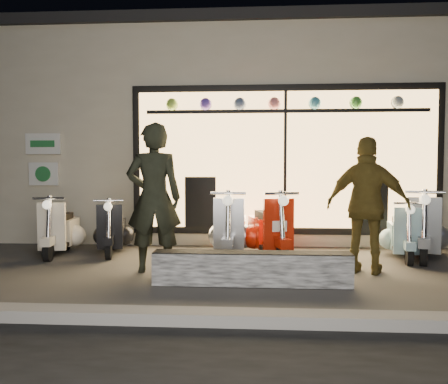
# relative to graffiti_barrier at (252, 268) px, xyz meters

# --- Properties ---
(ground) EXTENTS (40.00, 40.00, 0.00)m
(ground) POSITION_rel_graffiti_barrier_xyz_m (-0.22, 0.65, -0.20)
(ground) COLOR #383533
(ground) RESTS_ON ground
(kerb) EXTENTS (40.00, 0.25, 0.12)m
(kerb) POSITION_rel_graffiti_barrier_xyz_m (-0.22, -1.35, -0.14)
(kerb) COLOR slate
(kerb) RESTS_ON ground
(shop_building) EXTENTS (10.20, 6.23, 4.20)m
(shop_building) POSITION_rel_graffiti_barrier_xyz_m (-0.21, 5.63, 1.90)
(shop_building) COLOR beige
(shop_building) RESTS_ON ground
(graffiti_barrier) EXTENTS (2.35, 0.28, 0.40)m
(graffiti_barrier) POSITION_rel_graffiti_barrier_xyz_m (0.00, 0.00, 0.00)
(graffiti_barrier) COLOR black
(graffiti_barrier) RESTS_ON ground
(scooter_silver) EXTENTS (0.46, 1.42, 1.02)m
(scooter_silver) POSITION_rel_graffiti_barrier_xyz_m (-0.32, 1.75, 0.21)
(scooter_silver) COLOR black
(scooter_silver) RESTS_ON ground
(scooter_red) EXTENTS (0.69, 1.43, 1.02)m
(scooter_red) POSITION_rel_graffiti_barrier_xyz_m (0.26, 1.75, 0.21)
(scooter_red) COLOR black
(scooter_red) RESTS_ON ground
(scooter_black) EXTENTS (0.56, 1.24, 0.88)m
(scooter_black) POSITION_rel_graffiti_barrier_xyz_m (-2.32, 1.96, 0.15)
(scooter_black) COLOR black
(scooter_black) RESTS_ON ground
(scooter_cream) EXTENTS (0.53, 1.30, 0.92)m
(scooter_cream) POSITION_rel_graffiti_barrier_xyz_m (-3.14, 1.80, 0.17)
(scooter_cream) COLOR black
(scooter_cream) RESTS_ON ground
(scooter_blue) EXTENTS (0.53, 1.23, 0.87)m
(scooter_blue) POSITION_rel_graffiti_barrier_xyz_m (2.38, 1.83, 0.15)
(scooter_blue) COLOR black
(scooter_blue) RESTS_ON ground
(scooter_grey) EXTENTS (0.79, 1.43, 1.03)m
(scooter_grey) POSITION_rel_graffiti_barrier_xyz_m (2.71, 1.88, 0.21)
(scooter_grey) COLOR black
(scooter_grey) RESTS_ON ground
(man) EXTENTS (0.80, 0.60, 2.00)m
(man) POSITION_rel_graffiti_barrier_xyz_m (-1.32, 0.61, 0.80)
(man) COLOR black
(man) RESTS_ON ground
(woman) EXTENTS (1.15, 0.80, 1.82)m
(woman) POSITION_rel_graffiti_barrier_xyz_m (1.53, 0.70, 0.71)
(woman) COLOR brown
(woman) RESTS_ON ground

